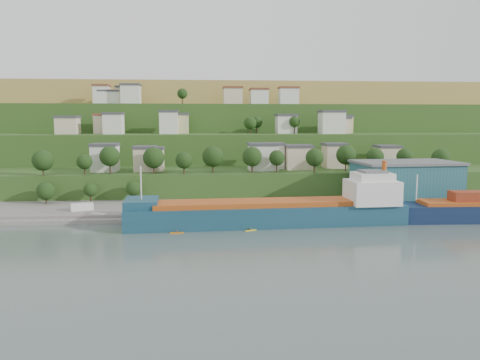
{
  "coord_description": "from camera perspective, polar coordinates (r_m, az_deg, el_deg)",
  "views": [
    {
      "loc": [
        -14.66,
        -111.4,
        27.18
      ],
      "look_at": [
        -4.3,
        15.0,
        11.24
      ],
      "focal_mm": 35.0,
      "sensor_mm": 36.0,
      "label": 1
    }
  ],
  "objects": [
    {
      "name": "kayak_yellow",
      "position": [
        117.64,
        1.3,
        -6.09
      ],
      "size": [
        2.98,
        1.68,
        0.75
      ],
      "rotation": [
        0.0,
        0.0,
        0.41
      ],
      "color": "gold",
      "rests_on": "ground"
    },
    {
      "name": "caravan",
      "position": [
        140.79,
        -18.7,
        -3.26
      ],
      "size": [
        6.62,
        4.5,
        2.86
      ],
      "primitive_type": "cube",
      "rotation": [
        0.0,
        0.0,
        0.35
      ],
      "color": "silver",
      "rests_on": "pebble_beach"
    },
    {
      "name": "quay",
      "position": [
        146.19,
        9.13,
        -3.64
      ],
      "size": [
        220.0,
        26.0,
        4.0
      ],
      "primitive_type": "cube",
      "color": "slate",
      "rests_on": "ground"
    },
    {
      "name": "warehouse",
      "position": [
        155.99,
        19.5,
        -0.15
      ],
      "size": [
        32.14,
        20.92,
        12.8
      ],
      "rotation": [
        0.0,
        0.0,
        0.06
      ],
      "color": "#1F565F",
      "rests_on": "quay"
    },
    {
      "name": "pebble_beach",
      "position": [
        141.99,
        -21.16,
        -4.36
      ],
      "size": [
        40.0,
        18.0,
        2.4
      ],
      "primitive_type": "cube",
      "color": "slate",
      "rests_on": "ground"
    },
    {
      "name": "cargo_ship_near",
      "position": [
        124.24,
        4.38,
        -4.07
      ],
      "size": [
        74.04,
        15.15,
        18.9
      ],
      "rotation": [
        0.0,
        0.0,
        0.05
      ],
      "color": "#123B45",
      "rests_on": "ground"
    },
    {
      "name": "dinghy",
      "position": [
        134.37,
        -16.86,
        -4.1
      ],
      "size": [
        4.83,
        3.34,
        0.91
      ],
      "primitive_type": "cube",
      "rotation": [
        0.0,
        0.0,
        -0.4
      ],
      "color": "silver",
      "rests_on": "pebble_beach"
    },
    {
      "name": "hillside",
      "position": [
        281.77,
        -1.68,
        1.64
      ],
      "size": [
        360.0,
        211.19,
        96.0
      ],
      "color": "#284719",
      "rests_on": "ground"
    },
    {
      "name": "kayak_orange",
      "position": [
        115.87,
        -7.71,
        -6.34
      ],
      "size": [
        3.44,
        0.66,
        0.86
      ],
      "rotation": [
        0.0,
        0.0,
        0.02
      ],
      "color": "orange",
      "rests_on": "ground"
    },
    {
      "name": "ground",
      "position": [
        115.6,
        2.75,
        -6.45
      ],
      "size": [
        500.0,
        500.0,
        0.0
      ],
      "primitive_type": "plane",
      "color": "#4C5C57",
      "rests_on": "ground"
    }
  ]
}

